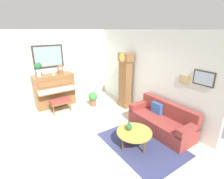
% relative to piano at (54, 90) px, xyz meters
% --- Properties ---
extents(ground_plane, '(6.40, 6.00, 0.10)m').
position_rel_piano_xyz_m(ground_plane, '(2.23, 0.07, -0.67)').
color(ground_plane, beige).
extents(wall_left, '(0.13, 4.90, 2.80)m').
position_rel_piano_xyz_m(wall_left, '(-0.37, 0.06, 0.79)').
color(wall_left, silver).
rests_on(wall_left, ground_plane).
extents(wall_back, '(5.30, 0.13, 2.80)m').
position_rel_piano_xyz_m(wall_back, '(2.24, 2.47, 0.78)').
color(wall_back, silver).
rests_on(wall_back, ground_plane).
extents(area_rug, '(2.10, 1.50, 0.01)m').
position_rel_piano_xyz_m(area_rug, '(3.68, 1.09, -0.62)').
color(area_rug, navy).
rests_on(area_rug, ground_plane).
extents(piano, '(0.87, 1.44, 1.23)m').
position_rel_piano_xyz_m(piano, '(0.00, 0.00, 0.00)').
color(piano, brown).
rests_on(piano, ground_plane).
extents(piano_bench, '(0.42, 0.70, 0.48)m').
position_rel_piano_xyz_m(piano_bench, '(0.71, -0.03, -0.21)').
color(piano_bench, brown).
rests_on(piano_bench, ground_plane).
extents(grandfather_clock, '(0.52, 0.34, 2.03)m').
position_rel_piano_xyz_m(grandfather_clock, '(1.58, 2.16, 0.35)').
color(grandfather_clock, brown).
rests_on(grandfather_clock, ground_plane).
extents(couch, '(1.90, 0.80, 0.84)m').
position_rel_piano_xyz_m(couch, '(3.52, 2.00, -0.31)').
color(couch, maroon).
rests_on(couch, ground_plane).
extents(coffee_table, '(0.88, 0.88, 0.40)m').
position_rel_piano_xyz_m(coffee_table, '(3.59, 0.89, -0.25)').
color(coffee_table, gold).
rests_on(coffee_table, ground_plane).
extents(mantel_clock, '(0.13, 0.18, 0.38)m').
position_rel_piano_xyz_m(mantel_clock, '(0.00, 0.30, 0.78)').
color(mantel_clock, brown).
rests_on(mantel_clock, piano).
extents(flower_vase, '(0.26, 0.26, 0.58)m').
position_rel_piano_xyz_m(flower_vase, '(0.00, -0.47, 0.92)').
color(flower_vase, silver).
rests_on(flower_vase, piano).
extents(teacup, '(0.12, 0.12, 0.06)m').
position_rel_piano_xyz_m(teacup, '(0.10, 0.01, 0.63)').
color(teacup, beige).
rests_on(teacup, piano).
extents(green_jug, '(0.17, 0.17, 0.24)m').
position_rel_piano_xyz_m(green_jug, '(3.45, 0.82, -0.13)').
color(green_jug, '#234C33').
rests_on(green_jug, coffee_table).
extents(potted_plant, '(0.36, 0.36, 0.56)m').
position_rel_piano_xyz_m(potted_plant, '(0.87, 1.18, -0.30)').
color(potted_plant, '#935138').
rests_on(potted_plant, ground_plane).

